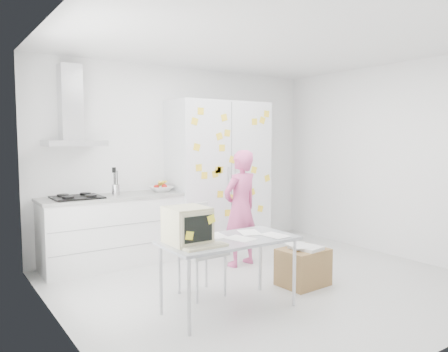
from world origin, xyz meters
TOP-DOWN VIEW (x-y plane):
  - floor at (0.00, 0.00)m, footprint 4.50×4.00m
  - walls at (0.00, 0.72)m, footprint 4.52×4.01m
  - ceiling at (0.00, 0.00)m, footprint 4.50×4.00m
  - counter_run at (-1.20, 1.70)m, footprint 1.84×0.63m
  - range_hood at (-1.65, 1.84)m, footprint 0.70×0.48m
  - tall_cabinet at (0.45, 1.67)m, footprint 1.50×0.68m
  - person at (0.18, 0.75)m, footprint 0.60×0.45m
  - desk at (-1.07, -0.36)m, footprint 1.31×0.67m
  - chair at (-0.82, 0.18)m, footprint 0.45×0.45m
  - cardboard_box at (0.29, -0.28)m, footprint 0.54×0.44m

SIDE VIEW (x-z plane):
  - floor at x=0.00m, z-range -0.02..0.00m
  - cardboard_box at x=0.29m, z-range -0.01..0.44m
  - counter_run at x=-1.20m, z-range -0.17..1.11m
  - chair at x=-0.82m, z-range 0.06..1.02m
  - person at x=0.18m, z-range 0.00..1.51m
  - desk at x=-1.07m, z-range 0.27..1.31m
  - tall_cabinet at x=0.45m, z-range 0.00..2.20m
  - walls at x=0.00m, z-range 0.00..2.70m
  - range_hood at x=-1.65m, z-range 1.45..2.46m
  - ceiling at x=0.00m, z-range 2.69..2.71m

